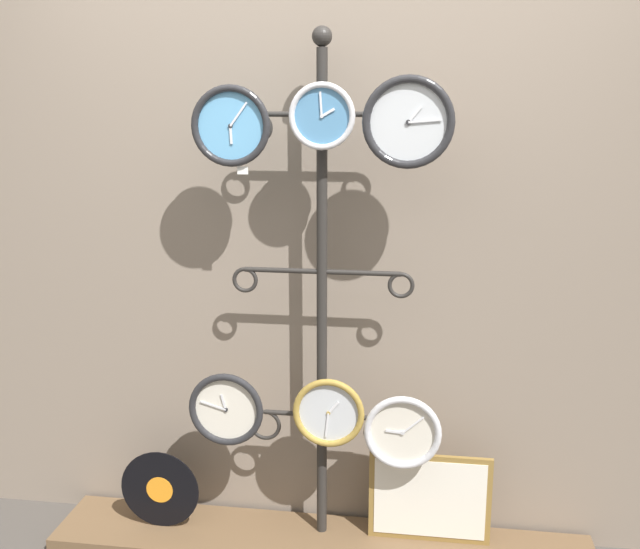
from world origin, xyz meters
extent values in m
cube|color=gray|center=(0.00, 0.57, 1.40)|extent=(4.40, 0.04, 2.80)
cube|color=brown|center=(0.00, 0.35, 0.03)|extent=(2.20, 0.36, 0.06)
cylinder|color=#282623|center=(0.00, 0.41, 0.01)|extent=(0.36, 0.36, 0.02)
cylinder|color=#282623|center=(0.00, 0.41, 1.00)|extent=(0.04, 0.04, 1.97)
sphere|color=#282623|center=(0.00, 0.41, 2.03)|extent=(0.07, 0.07, 0.07)
cylinder|color=#282623|center=(-0.12, 0.41, 1.75)|extent=(0.24, 0.02, 0.02)
torus|color=#282623|center=(-0.24, 0.41, 1.70)|extent=(0.11, 0.02, 0.11)
cylinder|color=#282623|center=(0.12, 0.41, 1.75)|extent=(0.24, 0.02, 0.02)
torus|color=#282623|center=(0.24, 0.41, 1.70)|extent=(0.11, 0.02, 0.11)
cylinder|color=#282623|center=(-0.15, 0.41, 1.16)|extent=(0.30, 0.02, 0.02)
torus|color=#282623|center=(-0.30, 0.41, 1.12)|extent=(0.10, 0.02, 0.10)
cylinder|color=#282623|center=(0.15, 0.41, 1.16)|extent=(0.30, 0.02, 0.02)
torus|color=#282623|center=(0.30, 0.41, 1.12)|extent=(0.10, 0.02, 0.10)
cylinder|color=#282623|center=(-0.12, 0.41, 0.57)|extent=(0.23, 0.02, 0.02)
torus|color=#282623|center=(-0.23, 0.41, 0.51)|extent=(0.13, 0.02, 0.13)
cylinder|color=#282623|center=(0.12, 0.41, 0.57)|extent=(0.23, 0.02, 0.02)
torus|color=#282623|center=(0.23, 0.41, 0.51)|extent=(0.13, 0.02, 0.13)
cylinder|color=#60A8DB|center=(-0.32, 0.32, 1.71)|extent=(0.27, 0.02, 0.27)
torus|color=#262628|center=(-0.32, 0.30, 1.71)|extent=(0.29, 0.03, 0.29)
cylinder|color=#262628|center=(-0.32, 0.30, 1.71)|extent=(0.02, 0.01, 0.02)
cube|color=silver|center=(-0.32, 0.30, 1.68)|extent=(0.01, 0.00, 0.06)
cube|color=silver|center=(-0.29, 0.30, 1.75)|extent=(0.07, 0.00, 0.09)
cylinder|color=#4C84B2|center=(0.01, 0.34, 1.75)|extent=(0.22, 0.02, 0.22)
torus|color=silver|center=(0.01, 0.32, 1.75)|extent=(0.24, 0.02, 0.24)
cylinder|color=silver|center=(0.01, 0.32, 1.75)|extent=(0.01, 0.01, 0.01)
cube|color=silver|center=(0.03, 0.32, 1.76)|extent=(0.05, 0.00, 0.03)
cube|color=silver|center=(0.01, 0.32, 1.79)|extent=(0.01, 0.00, 0.09)
cylinder|color=silver|center=(0.32, 0.30, 1.73)|extent=(0.29, 0.02, 0.29)
torus|color=#262628|center=(0.32, 0.28, 1.73)|extent=(0.32, 0.03, 0.32)
cylinder|color=#262628|center=(0.32, 0.28, 1.73)|extent=(0.02, 0.01, 0.02)
cube|color=silver|center=(0.34, 0.28, 1.76)|extent=(0.05, 0.00, 0.06)
cube|color=silver|center=(0.38, 0.28, 1.73)|extent=(0.11, 0.00, 0.02)
cylinder|color=silver|center=(-0.37, 0.34, 0.61)|extent=(0.28, 0.02, 0.28)
torus|color=#262628|center=(-0.37, 0.32, 0.61)|extent=(0.30, 0.03, 0.30)
cylinder|color=#262628|center=(-0.37, 0.32, 0.61)|extent=(0.02, 0.01, 0.02)
cube|color=silver|center=(-0.38, 0.32, 0.64)|extent=(0.03, 0.00, 0.07)
cube|color=silver|center=(-0.42, 0.32, 0.62)|extent=(0.11, 0.00, 0.04)
cylinder|color=silver|center=(0.04, 0.34, 0.62)|extent=(0.26, 0.02, 0.26)
torus|color=#A58438|center=(0.04, 0.32, 0.62)|extent=(0.28, 0.03, 0.28)
cylinder|color=#A58438|center=(0.04, 0.33, 0.62)|extent=(0.02, 0.01, 0.02)
cube|color=silver|center=(0.06, 0.32, 0.64)|extent=(0.05, 0.00, 0.05)
cube|color=silver|center=(0.03, 0.32, 0.57)|extent=(0.02, 0.00, 0.10)
cylinder|color=silver|center=(0.33, 0.33, 0.56)|extent=(0.27, 0.02, 0.27)
torus|color=silver|center=(0.33, 0.32, 0.56)|extent=(0.30, 0.03, 0.30)
cylinder|color=silver|center=(0.33, 0.32, 0.56)|extent=(0.02, 0.01, 0.02)
cube|color=silver|center=(0.29, 0.32, 0.56)|extent=(0.07, 0.00, 0.01)
cube|color=silver|center=(0.37, 0.32, 0.59)|extent=(0.08, 0.00, 0.08)
cylinder|color=black|center=(-0.67, 0.34, 0.23)|extent=(0.33, 0.01, 0.33)
cylinder|color=orange|center=(-0.67, 0.34, 0.23)|extent=(0.11, 0.00, 0.11)
cube|color=olive|center=(0.44, 0.40, 0.25)|extent=(0.49, 0.02, 0.37)
cube|color=white|center=(0.44, 0.39, 0.25)|extent=(0.44, 0.00, 0.33)
cube|color=white|center=(-0.28, 0.31, 1.55)|extent=(0.04, 0.00, 0.03)
camera|label=1|loc=(0.40, -2.36, 1.79)|focal=42.00mm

